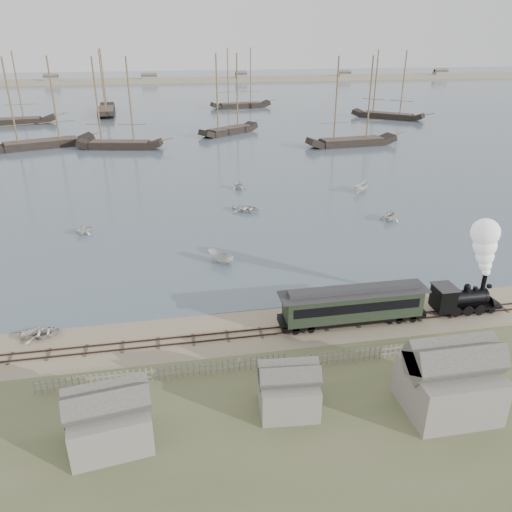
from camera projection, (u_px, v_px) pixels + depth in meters
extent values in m
plane|color=tan|center=(235.00, 323.00, 45.85)|extent=(600.00, 600.00, 0.00)
cube|color=#42515F|center=(173.00, 100.00, 198.33)|extent=(600.00, 336.00, 0.06)
cube|color=#35241C|center=(240.00, 337.00, 43.57)|extent=(120.00, 0.08, 0.12)
cube|color=#35241C|center=(238.00, 331.00, 44.46)|extent=(120.00, 0.08, 0.12)
cube|color=#392C24|center=(239.00, 335.00, 44.04)|extent=(120.00, 1.80, 0.06)
cube|color=gray|center=(168.00, 82.00, 270.10)|extent=(500.00, 20.00, 1.80)
cube|color=black|center=(466.00, 306.00, 47.42)|extent=(6.47, 1.90, 0.24)
cylinder|color=black|center=(464.00, 297.00, 46.97)|extent=(4.00, 1.43, 1.43)
cube|color=black|center=(443.00, 298.00, 46.54)|extent=(1.71, 2.09, 2.19)
cube|color=#2E2E30|center=(445.00, 287.00, 46.07)|extent=(1.90, 2.29, 0.11)
cylinder|color=black|center=(484.00, 284.00, 46.75)|extent=(0.42, 0.42, 1.52)
sphere|color=black|center=(467.00, 287.00, 46.55)|extent=(0.61, 0.61, 0.61)
cone|color=black|center=(494.00, 304.00, 47.97)|extent=(1.33, 1.90, 1.90)
cube|color=black|center=(489.00, 286.00, 46.99)|extent=(0.33, 0.33, 0.33)
cube|color=black|center=(352.00, 317.00, 45.52)|extent=(13.55, 2.23, 0.34)
cube|color=black|center=(353.00, 304.00, 44.96)|extent=(12.58, 2.42, 2.42)
cube|color=black|center=(358.00, 309.00, 43.76)|extent=(11.61, 0.06, 0.87)
cube|color=black|center=(348.00, 295.00, 45.97)|extent=(11.61, 0.06, 0.87)
cube|color=#2E2E30|center=(354.00, 292.00, 44.45)|extent=(13.55, 2.61, 0.17)
cube|color=#2E2E30|center=(354.00, 289.00, 44.33)|extent=(12.10, 1.16, 0.44)
imported|color=silver|center=(41.00, 333.00, 43.74)|extent=(2.78, 3.69, 0.72)
imported|color=silver|center=(83.00, 229.00, 65.82)|extent=(3.40, 3.46, 1.38)
imported|color=silver|center=(221.00, 258.00, 57.43)|extent=(3.53, 3.45, 1.39)
imported|color=silver|center=(246.00, 209.00, 74.16)|extent=(4.92, 5.28, 0.89)
imported|color=silver|center=(390.00, 215.00, 70.47)|extent=(4.19, 4.21, 1.68)
imported|color=silver|center=(362.00, 187.00, 83.35)|extent=(3.41, 3.90, 1.47)
imported|color=silver|center=(239.00, 185.00, 84.61)|extent=(3.81, 3.59, 1.60)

